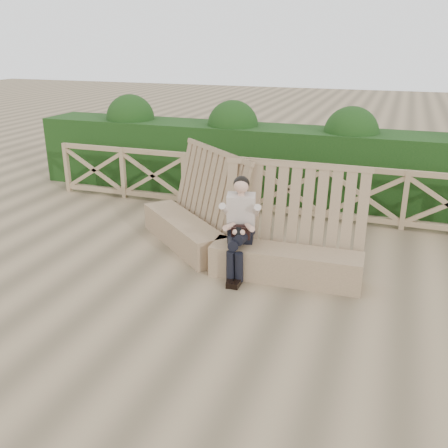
% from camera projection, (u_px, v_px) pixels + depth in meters
% --- Properties ---
extents(ground, '(60.00, 60.00, 0.00)m').
position_uv_depth(ground, '(226.00, 298.00, 6.66)').
color(ground, brown).
rests_on(ground, ground).
extents(bench, '(3.94, 2.03, 1.59)m').
position_uv_depth(bench, '(234.00, 235.00, 7.71)').
color(bench, '#7D6447').
rests_on(bench, ground).
extents(woman, '(0.48, 0.90, 1.44)m').
position_uv_depth(woman, '(240.00, 223.00, 7.15)').
color(woman, black).
rests_on(woman, ground).
extents(guardrail, '(10.10, 0.09, 1.10)m').
position_uv_depth(guardrail, '(287.00, 189.00, 9.55)').
color(guardrail, '#8A6E50').
rests_on(guardrail, ground).
extents(hedge, '(12.00, 1.20, 1.50)m').
position_uv_depth(hedge, '(300.00, 165.00, 10.54)').
color(hedge, black).
rests_on(hedge, ground).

